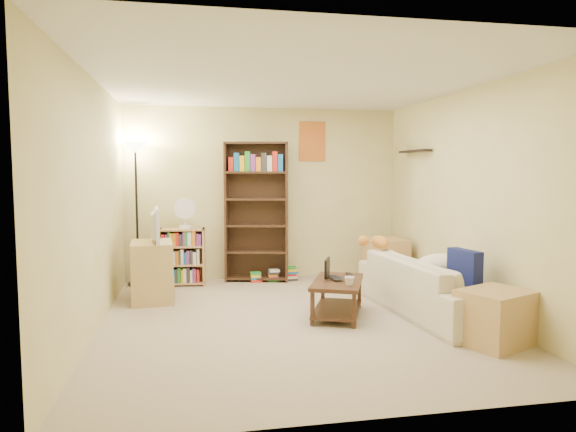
{
  "coord_description": "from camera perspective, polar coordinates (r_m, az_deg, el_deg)",
  "views": [
    {
      "loc": [
        -1.06,
        -5.24,
        1.58
      ],
      "look_at": [
        0.07,
        0.71,
        1.05
      ],
      "focal_mm": 32.0,
      "sensor_mm": 36.0,
      "label": 1
    }
  ],
  "objects": [
    {
      "name": "coffee_table",
      "position": [
        5.66,
        5.51,
        -8.56
      ],
      "size": [
        0.8,
        1.02,
        0.4
      ],
      "rotation": [
        0.0,
        0.0,
        -0.39
      ],
      "color": "#3E2918",
      "rests_on": "ground"
    },
    {
      "name": "television",
      "position": [
        6.42,
        -14.98,
        -0.97
      ],
      "size": [
        0.73,
        0.21,
        0.41
      ],
      "primitive_type": "imported",
      "rotation": [
        0.0,
        0.0,
        1.65
      ],
      "color": "black",
      "rests_on": "tv_stand"
    },
    {
      "name": "navy_pillow",
      "position": [
        5.59,
        19.02,
        -5.43
      ],
      "size": [
        0.2,
        0.42,
        0.37
      ],
      "primitive_type": "cube",
      "rotation": [
        0.0,
        0.0,
        1.75
      ],
      "color": "#131A54",
      "rests_on": "sofa"
    },
    {
      "name": "side_table",
      "position": [
        7.41,
        10.76,
        -4.92
      ],
      "size": [
        0.57,
        0.57,
        0.63
      ],
      "primitive_type": "cube",
      "rotation": [
        0.0,
        0.0,
        -0.04
      ],
      "color": "tan",
      "rests_on": "ground"
    },
    {
      "name": "sofa",
      "position": [
        5.97,
        15.62,
        -7.46
      ],
      "size": [
        2.26,
        1.18,
        0.62
      ],
      "primitive_type": "imported",
      "rotation": [
        0.0,
        0.0,
        1.65
      ],
      "color": "beige",
      "rests_on": "ground"
    },
    {
      "name": "tv_stand",
      "position": [
        6.5,
        -14.86,
        -5.96
      ],
      "size": [
        0.53,
        0.71,
        0.72
      ],
      "primitive_type": "cube",
      "rotation": [
        0.0,
        0.0,
        0.08
      ],
      "color": "tan",
      "rests_on": "ground"
    },
    {
      "name": "cream_blanket",
      "position": [
        6.05,
        16.66,
        -5.18
      ],
      "size": [
        0.57,
        0.41,
        0.25
      ],
      "primitive_type": "ellipsoid",
      "color": "white",
      "rests_on": "sofa"
    },
    {
      "name": "tv_remote",
      "position": [
        5.91,
        6.8,
        -6.45
      ],
      "size": [
        0.06,
        0.16,
        0.02
      ],
      "primitive_type": "cube",
      "rotation": [
        0.0,
        0.0,
        -0.09
      ],
      "color": "black",
      "rests_on": "coffee_table"
    },
    {
      "name": "short_bookshelf",
      "position": [
        7.27,
        -11.66,
        -4.47
      ],
      "size": [
        0.63,
        0.29,
        0.79
      ],
      "rotation": [
        0.0,
        0.0,
        -0.08
      ],
      "color": "tan",
      "rests_on": "ground"
    },
    {
      "name": "tall_bookshelf",
      "position": [
        7.35,
        -3.5,
        0.87
      ],
      "size": [
        0.94,
        0.49,
        1.99
      ],
      "rotation": [
        0.0,
        0.0,
        -0.22
      ],
      "color": "#3C2317",
      "rests_on": "ground"
    },
    {
      "name": "tabby_cat",
      "position": [
        6.48,
        9.88,
        -2.83
      ],
      "size": [
        0.49,
        0.21,
        0.17
      ],
      "color": "orange",
      "rests_on": "sofa"
    },
    {
      "name": "desk_fan",
      "position": [
        7.15,
        -11.4,
        0.46
      ],
      "size": [
        0.28,
        0.16,
        0.42
      ],
      "color": "white",
      "rests_on": "short_bookshelf"
    },
    {
      "name": "book_stacks",
      "position": [
        7.44,
        -1.38,
        -6.57
      ],
      "size": [
        0.68,
        0.14,
        0.2
      ],
      "color": "red",
      "rests_on": "ground"
    },
    {
      "name": "room",
      "position": [
        5.35,
        0.75,
        5.46
      ],
      "size": [
        4.5,
        4.54,
        2.52
      ],
      "color": "tan",
      "rests_on": "ground"
    },
    {
      "name": "floor_lamp",
      "position": [
        7.33,
        -16.56,
        4.75
      ],
      "size": [
        0.33,
        0.33,
        1.97
      ],
      "color": "black",
      "rests_on": "ground"
    },
    {
      "name": "end_cabinet",
      "position": [
        5.12,
        22.05,
        -10.41
      ],
      "size": [
        0.75,
        0.69,
        0.5
      ],
      "primitive_type": "cube",
      "rotation": [
        0.0,
        0.0,
        0.39
      ],
      "color": "tan",
      "rests_on": "ground"
    },
    {
      "name": "laptop",
      "position": [
        5.7,
        5.67,
        -6.87
      ],
      "size": [
        0.3,
        0.21,
        0.02
      ],
      "primitive_type": "imported",
      "rotation": [
        0.0,
        0.0,
        1.61
      ],
      "color": "black",
      "rests_on": "coffee_table"
    },
    {
      "name": "laptop_screen",
      "position": [
        5.69,
        4.37,
        -5.76
      ],
      "size": [
        0.13,
        0.28,
        0.2
      ],
      "primitive_type": "cube",
      "rotation": [
        0.0,
        0.0,
        -0.39
      ],
      "color": "white",
      "rests_on": "laptop"
    },
    {
      "name": "mug",
      "position": [
        5.38,
        6.85,
        -7.19
      ],
      "size": [
        0.13,
        0.13,
        0.09
      ],
      "primitive_type": "imported",
      "rotation": [
        0.0,
        0.0,
        -0.12
      ],
      "color": "white",
      "rests_on": "coffee_table"
    }
  ]
}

